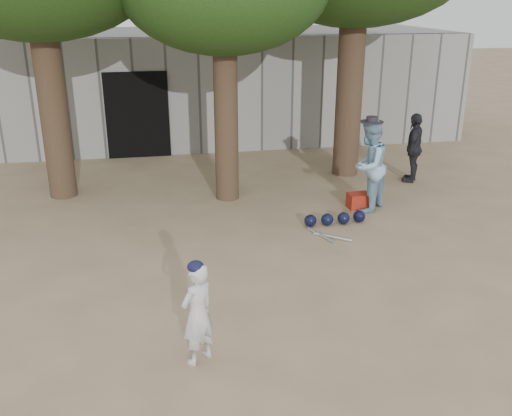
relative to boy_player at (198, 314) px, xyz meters
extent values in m
plane|color=#937C5E|center=(0.53, 1.37, -0.63)|extent=(70.00, 70.00, 0.00)
imported|color=silver|center=(0.00, 0.00, 0.00)|extent=(0.54, 0.52, 1.25)
imported|color=#81AAC8|center=(3.73, 4.36, 0.27)|extent=(1.10, 1.10, 1.80)
imported|color=black|center=(5.42, 5.92, 0.16)|extent=(0.84, 0.97, 1.56)
cube|color=#A62216|center=(3.62, 4.48, -0.48)|extent=(0.43, 0.34, 0.30)
cube|color=gray|center=(0.53, 9.37, 0.87)|extent=(16.00, 0.35, 3.00)
cube|color=black|center=(-0.67, 9.17, 0.47)|extent=(1.60, 0.08, 2.20)
cube|color=slate|center=(0.53, 11.87, 0.87)|extent=(16.00, 5.00, 3.00)
sphere|color=black|center=(2.40, 3.71, -0.51)|extent=(0.23, 0.23, 0.23)
sphere|color=black|center=(2.72, 3.71, -0.51)|extent=(0.23, 0.23, 0.23)
sphere|color=black|center=(3.04, 3.72, -0.51)|extent=(0.23, 0.23, 0.23)
sphere|color=black|center=(3.36, 3.75, -0.51)|extent=(0.23, 0.23, 0.23)
cylinder|color=silver|center=(2.46, 3.23, -0.60)|extent=(0.32, 0.69, 0.06)
cylinder|color=silver|center=(2.64, 3.11, -0.60)|extent=(0.60, 0.50, 0.06)
cylinder|color=brown|center=(-2.27, 6.37, 2.12)|extent=(0.56, 0.56, 5.50)
cylinder|color=brown|center=(1.13, 5.57, 1.87)|extent=(0.48, 0.48, 5.00)
cylinder|color=brown|center=(4.13, 6.77, 2.27)|extent=(0.60, 0.60, 5.80)
camera|label=1|loc=(-0.40, -5.64, 3.40)|focal=40.00mm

